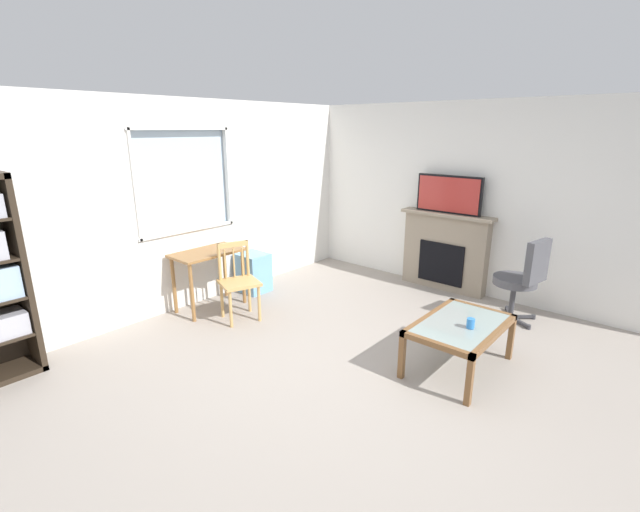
{
  "coord_description": "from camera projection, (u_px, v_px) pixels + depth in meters",
  "views": [
    {
      "loc": [
        -2.81,
        -2.22,
        2.16
      ],
      "look_at": [
        0.31,
        0.49,
        0.95
      ],
      "focal_mm": 24.51,
      "sensor_mm": 36.0,
      "label": 1
    }
  ],
  "objects": [
    {
      "name": "plastic_drawer_unit",
      "position": [
        253.0,
        272.0,
        5.96
      ],
      "size": [
        0.35,
        0.4,
        0.53
      ],
      "primitive_type": "cube",
      "color": "#72ADDB",
      "rests_on": "ground"
    },
    {
      "name": "fireplace",
      "position": [
        445.0,
        251.0,
        5.99
      ],
      "size": [
        0.26,
        1.27,
        1.07
      ],
      "color": "gray",
      "rests_on": "ground"
    },
    {
      "name": "desk_under_window",
      "position": [
        208.0,
        261.0,
        5.3
      ],
      "size": [
        0.85,
        0.48,
        0.73
      ],
      "color": "olive",
      "rests_on": "ground"
    },
    {
      "name": "coffee_table",
      "position": [
        460.0,
        329.0,
        3.99
      ],
      "size": [
        1.03,
        0.67,
        0.46
      ],
      "color": "#8C9E99",
      "rests_on": "ground"
    },
    {
      "name": "office_chair",
      "position": [
        523.0,
        276.0,
        4.91
      ],
      "size": [
        0.58,
        0.6,
        1.0
      ],
      "color": "#4C4C51",
      "rests_on": "ground"
    },
    {
      "name": "ground",
      "position": [
        338.0,
        372.0,
        4.04
      ],
      "size": [
        6.53,
        5.96,
        0.02
      ],
      "primitive_type": "cube",
      "color": "#9E9389"
    },
    {
      "name": "wooden_chair",
      "position": [
        238.0,
        281.0,
        5.04
      ],
      "size": [
        0.53,
        0.52,
        0.9
      ],
      "color": "tan",
      "rests_on": "ground"
    },
    {
      "name": "tv",
      "position": [
        449.0,
        194.0,
        5.76
      ],
      "size": [
        0.06,
        0.89,
        0.5
      ],
      "color": "black",
      "rests_on": "fireplace"
    },
    {
      "name": "wall_back_with_window",
      "position": [
        178.0,
        209.0,
        5.25
      ],
      "size": [
        5.53,
        0.15,
        2.5
      ],
      "color": "white",
      "rests_on": "ground"
    },
    {
      "name": "wall_right",
      "position": [
        473.0,
        200.0,
        5.74
      ],
      "size": [
        0.12,
        5.16,
        2.5
      ],
      "primitive_type": "cube",
      "color": "white",
      "rests_on": "ground"
    },
    {
      "name": "sippy_cup",
      "position": [
        471.0,
        323.0,
        3.85
      ],
      "size": [
        0.07,
        0.07,
        0.09
      ],
      "primitive_type": "cylinder",
      "color": "#337FD6",
      "rests_on": "coffee_table"
    }
  ]
}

